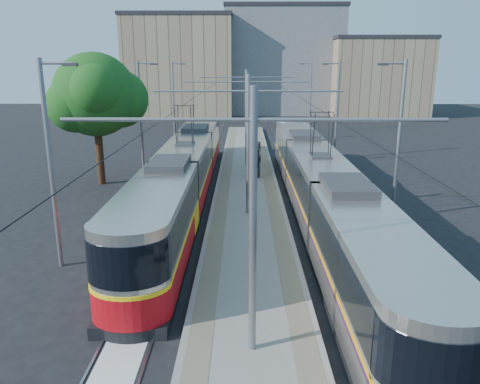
{
  "coord_description": "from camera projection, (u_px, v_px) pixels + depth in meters",
  "views": [
    {
      "loc": [
        -0.24,
        -15.15,
        7.79
      ],
      "look_at": [
        -0.41,
        7.33,
        1.6
      ],
      "focal_mm": 35.0,
      "sensor_mm": 36.0,
      "label": 1
    }
  ],
  "objects": [
    {
      "name": "tactile_strip_left",
      "position": [
        226.0,
        173.0,
        32.99
      ],
      "size": [
        0.7,
        50.0,
        0.01
      ],
      "primitive_type": "cube",
      "color": "gray",
      "rests_on": "platform"
    },
    {
      "name": "street_lamps",
      "position": [
        247.0,
        112.0,
        35.81
      ],
      "size": [
        15.18,
        38.22,
        8.0
      ],
      "color": "gray",
      "rests_on": "ground"
    },
    {
      "name": "platform",
      "position": [
        247.0,
        176.0,
        33.02
      ],
      "size": [
        4.0,
        50.0,
        0.3
      ],
      "primitive_type": "cube",
      "color": "gray",
      "rests_on": "ground"
    },
    {
      "name": "catenary",
      "position": [
        247.0,
        118.0,
        29.12
      ],
      "size": [
        9.2,
        70.0,
        7.0
      ],
      "color": "gray",
      "rests_on": "platform"
    },
    {
      "name": "building_centre",
      "position": [
        282.0,
        61.0,
        76.16
      ],
      "size": [
        18.36,
        14.28,
        16.42
      ],
      "color": "gray",
      "rests_on": "ground"
    },
    {
      "name": "rails",
      "position": [
        247.0,
        177.0,
        33.06
      ],
      "size": [
        8.71,
        70.0,
        0.03
      ],
      "color": "gray",
      "rests_on": "ground"
    },
    {
      "name": "shelter",
      "position": [
        255.0,
        159.0,
        31.86
      ],
      "size": [
        0.79,
        1.14,
        2.34
      ],
      "rotation": [
        0.0,
        0.0,
        -0.14
      ],
      "color": "black",
      "rests_on": "platform"
    },
    {
      "name": "tram_right",
      "position": [
        319.0,
        184.0,
        23.75
      ],
      "size": [
        2.43,
        31.54,
        5.5
      ],
      "color": "black",
      "rests_on": "ground"
    },
    {
      "name": "tactile_strip_right",
      "position": [
        267.0,
        173.0,
        32.97
      ],
      "size": [
        0.7,
        50.0,
        0.01
      ],
      "primitive_type": "cube",
      "color": "gray",
      "rests_on": "platform"
    },
    {
      "name": "ground",
      "position": [
        250.0,
        290.0,
        16.67
      ],
      "size": [
        160.0,
        160.0,
        0.0
      ],
      "primitive_type": "plane",
      "color": "black",
      "rests_on": "ground"
    },
    {
      "name": "building_right",
      "position": [
        377.0,
        77.0,
        70.9
      ],
      "size": [
        14.28,
        10.2,
        11.66
      ],
      "color": "#998D68",
      "rests_on": "ground"
    },
    {
      "name": "tree",
      "position": [
        102.0,
        96.0,
        30.1
      ],
      "size": [
        5.87,
        5.43,
        8.53
      ],
      "color": "#382314",
      "rests_on": "ground"
    },
    {
      "name": "building_left",
      "position": [
        181.0,
        66.0,
        72.61
      ],
      "size": [
        16.32,
        12.24,
        14.91
      ],
      "color": "#998D68",
      "rests_on": "ground"
    },
    {
      "name": "tram_left",
      "position": [
        186.0,
        171.0,
        27.3
      ],
      "size": [
        2.43,
        29.81,
        5.5
      ],
      "color": "black",
      "rests_on": "ground"
    },
    {
      "name": "track_arrow",
      "position": [
        130.0,
        336.0,
        13.8
      ],
      "size": [
        1.2,
        5.0,
        0.01
      ],
      "primitive_type": "cube",
      "color": "silver",
      "rests_on": "ground"
    }
  ]
}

